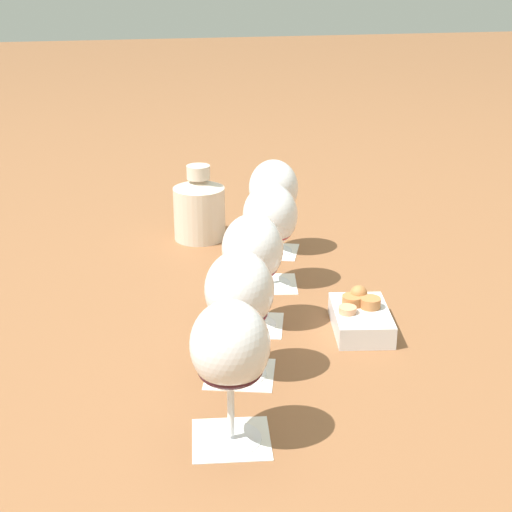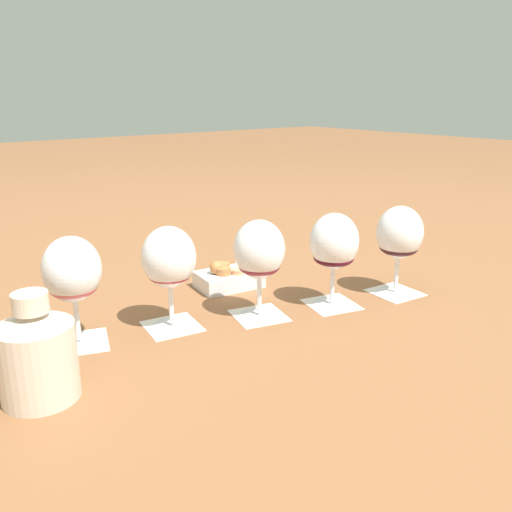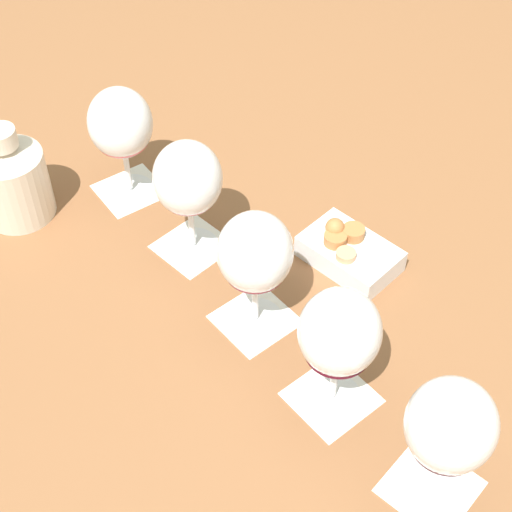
% 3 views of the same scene
% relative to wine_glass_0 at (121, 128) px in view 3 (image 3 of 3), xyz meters
% --- Properties ---
extents(ground_plane, '(8.00, 8.00, 0.00)m').
position_rel_wine_glass_0_xyz_m(ground_plane, '(0.30, -0.09, -0.12)').
color(ground_plane, brown).
extents(tasting_card_0, '(0.12, 0.12, 0.00)m').
position_rel_wine_glass_0_xyz_m(tasting_card_0, '(0.00, -0.00, -0.12)').
color(tasting_card_0, silver).
rests_on(tasting_card_0, ground_plane).
extents(tasting_card_1, '(0.10, 0.11, 0.00)m').
position_rel_wine_glass_0_xyz_m(tasting_card_1, '(0.15, -0.04, -0.12)').
color(tasting_card_1, silver).
rests_on(tasting_card_1, ground_plane).
extents(tasting_card_2, '(0.11, 0.11, 0.00)m').
position_rel_wine_glass_0_xyz_m(tasting_card_2, '(0.30, -0.10, -0.12)').
color(tasting_card_2, silver).
rests_on(tasting_card_2, ground_plane).
extents(tasting_card_3, '(0.11, 0.11, 0.00)m').
position_rel_wine_glass_0_xyz_m(tasting_card_3, '(0.44, -0.14, -0.12)').
color(tasting_card_3, silver).
rests_on(tasting_card_3, ground_plane).
extents(tasting_card_4, '(0.10, 0.10, 0.00)m').
position_rel_wine_glass_0_xyz_m(tasting_card_4, '(0.59, -0.18, -0.12)').
color(tasting_card_4, silver).
rests_on(tasting_card_4, ground_plane).
extents(wine_glass_0, '(0.09, 0.09, 0.18)m').
position_rel_wine_glass_0_xyz_m(wine_glass_0, '(0.00, 0.00, 0.00)').
color(wine_glass_0, white).
rests_on(wine_glass_0, tasting_card_0).
extents(wine_glass_1, '(0.09, 0.09, 0.18)m').
position_rel_wine_glass_0_xyz_m(wine_glass_1, '(0.15, -0.04, -0.00)').
color(wine_glass_1, white).
rests_on(wine_glass_1, tasting_card_1).
extents(wine_glass_2, '(0.09, 0.09, 0.18)m').
position_rel_wine_glass_0_xyz_m(wine_glass_2, '(0.30, -0.10, 0.00)').
color(wine_glass_2, white).
rests_on(wine_glass_2, tasting_card_2).
extents(wine_glass_3, '(0.09, 0.09, 0.18)m').
position_rel_wine_glass_0_xyz_m(wine_glass_3, '(0.44, -0.14, 0.00)').
color(wine_glass_3, white).
rests_on(wine_glass_3, tasting_card_3).
extents(wine_glass_4, '(0.09, 0.09, 0.18)m').
position_rel_wine_glass_0_xyz_m(wine_glass_4, '(0.59, -0.18, 0.00)').
color(wine_glass_4, white).
rests_on(wine_glass_4, tasting_card_4).
extents(ceramic_vase, '(0.10, 0.10, 0.15)m').
position_rel_wine_glass_0_xyz_m(ceramic_vase, '(-0.10, -0.13, -0.05)').
color(ceramic_vase, beige).
rests_on(ceramic_vase, ground_plane).
extents(snack_dish, '(0.14, 0.10, 0.06)m').
position_rel_wine_glass_0_xyz_m(snack_dish, '(0.35, 0.06, -0.10)').
color(snack_dish, silver).
rests_on(snack_dish, ground_plane).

